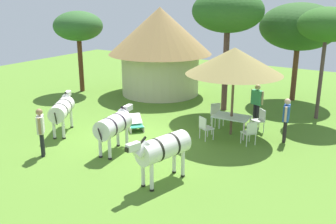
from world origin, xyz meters
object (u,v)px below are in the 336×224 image
object	(u,v)px
zebra_by_umbrella	(62,109)
patio_chair_near_hut	(250,131)
thatched_hut	(160,46)
acacia_tree_behind_hut	(327,25)
standing_watcher	(41,128)
guest_beside_umbrella	(286,116)
patio_chair_near_lawn	(260,119)
patio_dining_table	(231,118)
acacia_tree_right_background	(78,27)
guest_behind_table	(257,100)
acacia_tree_left_background	(299,27)
patio_chair_west_end	(217,113)
patio_chair_east_end	(205,127)
shade_umbrella	(234,61)
acacia_tree_far_lawn	(228,12)
zebra_toward_hut	(114,125)
striped_lounge_chair	(136,124)
zebra_nearest_camera	(162,149)

from	to	relation	value
zebra_by_umbrella	patio_chair_near_hut	bearing A→B (deg)	-11.08
thatched_hut	acacia_tree_behind_hut	bearing A→B (deg)	-0.84
standing_watcher	guest_beside_umbrella	bearing A→B (deg)	87.03
patio_chair_near_lawn	patio_chair_near_hut	distance (m)	1.63
patio_dining_table	acacia_tree_right_background	distance (m)	10.59
guest_behind_table	acacia_tree_left_background	size ratio (longest dim) A/B	0.35
guest_behind_table	guest_beside_umbrella	bearing A→B (deg)	154.93
patio_chair_near_lawn	patio_chair_near_hut	xyz separation A→B (m)	(0.19, -1.61, 0.00)
patio_chair_west_end	acacia_tree_right_background	distance (m)	9.58
patio_chair_east_end	acacia_tree_right_background	bearing A→B (deg)	-169.44
thatched_hut	standing_watcher	xyz separation A→B (m)	(1.32, -9.34, -1.63)
shade_umbrella	acacia_tree_far_lawn	size ratio (longest dim) A/B	0.66
patio_chair_west_end	patio_chair_east_end	xyz separation A→B (m)	(0.37, -1.83, 0.00)
shade_umbrella	acacia_tree_right_background	world-z (taller)	acacia_tree_right_background
zebra_toward_hut	guest_behind_table	bearing A→B (deg)	53.34
patio_chair_near_lawn	acacia_tree_right_background	size ratio (longest dim) A/B	0.20
acacia_tree_right_background	acacia_tree_left_background	bearing A→B (deg)	22.22
shade_umbrella	patio_chair_west_end	size ratio (longest dim) A/B	4.05
zebra_by_umbrella	guest_behind_table	bearing A→B (deg)	7.19
guest_behind_table	striped_lounge_chair	bearing A→B (deg)	57.42
shade_umbrella	patio_chair_near_lawn	xyz separation A→B (m)	(0.83, 0.92, -2.37)
striped_lounge_chair	zebra_by_umbrella	distance (m)	2.94
shade_umbrella	acacia_tree_right_background	distance (m)	10.20
patio_chair_east_end	guest_behind_table	world-z (taller)	guest_behind_table
standing_watcher	guest_behind_table	bearing A→B (deg)	101.38
patio_chair_near_hut	zebra_nearest_camera	bearing A→B (deg)	-161.15
thatched_hut	zebra_nearest_camera	bearing A→B (deg)	-56.72
guest_beside_umbrella	acacia_tree_left_background	xyz separation A→B (m)	(-1.31, 6.17, 2.73)
guest_behind_table	acacia_tree_behind_hut	size ratio (longest dim) A/B	0.36
acacia_tree_far_lawn	patio_chair_near_lawn	bearing A→B (deg)	-39.72
shade_umbrella	acacia_tree_left_background	size ratio (longest dim) A/B	0.74
patio_chair_west_end	acacia_tree_left_background	world-z (taller)	acacia_tree_left_background
shade_umbrella	zebra_nearest_camera	world-z (taller)	shade_umbrella
patio_chair_near_lawn	acacia_tree_left_background	size ratio (longest dim) A/B	0.18
shade_umbrella	striped_lounge_chair	size ratio (longest dim) A/B	3.80
patio_chair_near_hut	standing_watcher	xyz separation A→B (m)	(-5.60, -4.64, 0.48)
patio_chair_east_end	patio_chair_near_hut	bearing A→B (deg)	42.54
thatched_hut	shade_umbrella	bearing A→B (deg)	-34.17
standing_watcher	acacia_tree_behind_hut	size ratio (longest dim) A/B	0.35
patio_chair_west_end	zebra_nearest_camera	distance (m)	5.65
patio_chair_near_lawn	zebra_by_umbrella	world-z (taller)	zebra_by_umbrella
patio_chair_west_end	striped_lounge_chair	bearing A→B (deg)	-8.82
shade_umbrella	patio_chair_near_hut	distance (m)	2.68
acacia_tree_right_background	zebra_nearest_camera	bearing A→B (deg)	-35.10
zebra_by_umbrella	guest_beside_umbrella	bearing A→B (deg)	-7.32
acacia_tree_left_background	acacia_tree_right_background	bearing A→B (deg)	-157.78
acacia_tree_behind_hut	acacia_tree_right_background	bearing A→B (deg)	-171.85
standing_watcher	zebra_nearest_camera	distance (m)	4.50
patio_chair_west_end	patio_chair_near_lawn	bearing A→B (deg)	132.73
guest_beside_umbrella	standing_watcher	world-z (taller)	standing_watcher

